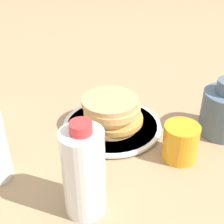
{
  "coord_description": "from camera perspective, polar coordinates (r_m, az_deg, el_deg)",
  "views": [
    {
      "loc": [
        0.43,
        0.44,
        0.44
      ],
      "look_at": [
        0.02,
        -0.03,
        0.05
      ],
      "focal_mm": 50.0,
      "sensor_mm": 36.0,
      "label": 1
    }
  ],
  "objects": [
    {
      "name": "water_bottle_near",
      "position": [
        0.52,
        -5.2,
        -10.88
      ],
      "size": [
        0.07,
        0.07,
        0.18
      ],
      "color": "white",
      "rests_on": "ground_plane"
    },
    {
      "name": "juice_glass",
      "position": [
        0.67,
        12.41,
        -5.39
      ],
      "size": [
        0.07,
        0.07,
        0.08
      ],
      "color": "orange",
      "rests_on": "ground_plane"
    },
    {
      "name": "pancake_stack",
      "position": [
        0.74,
        -0.02,
        0.05
      ],
      "size": [
        0.14,
        0.15,
        0.07
      ],
      "color": "#E0AF6F",
      "rests_on": "plate"
    },
    {
      "name": "plate",
      "position": [
        0.76,
        -0.0,
        -2.55
      ],
      "size": [
        0.24,
        0.24,
        0.01
      ],
      "color": "silver",
      "rests_on": "ground_plane"
    },
    {
      "name": "ground_plane",
      "position": [
        0.76,
        2.44,
        -3.47
      ],
      "size": [
        4.0,
        4.0,
        0.0
      ],
      "primitive_type": "plane",
      "color": "#9E7F5B"
    }
  ]
}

